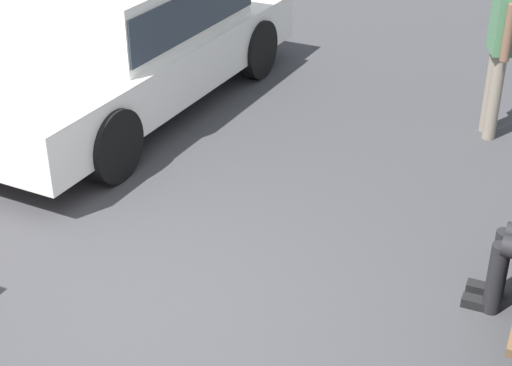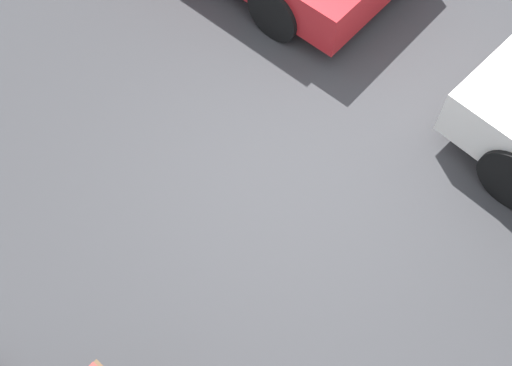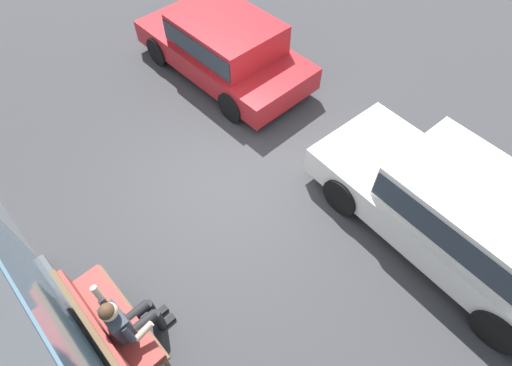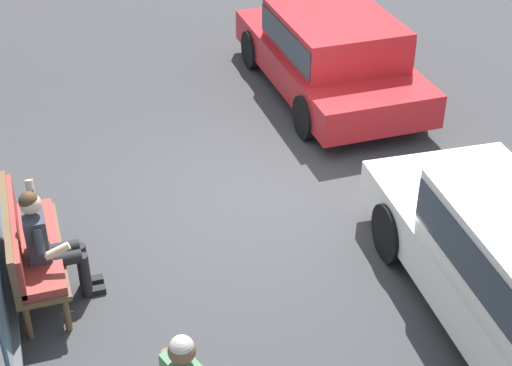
% 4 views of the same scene
% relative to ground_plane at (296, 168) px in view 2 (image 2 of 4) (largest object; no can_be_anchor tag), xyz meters
% --- Properties ---
extents(ground_plane, '(60.00, 60.00, 0.00)m').
position_rel_ground_plane_xyz_m(ground_plane, '(0.00, 0.00, 0.00)').
color(ground_plane, '#38383A').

